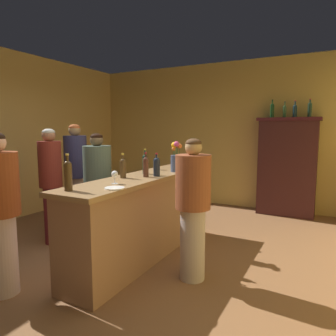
{
  "coord_description": "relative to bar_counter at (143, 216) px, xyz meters",
  "views": [
    {
      "loc": [
        2.23,
        -2.76,
        1.58
      ],
      "look_at": [
        0.55,
        0.41,
        1.12
      ],
      "focal_mm": 33.0,
      "sensor_mm": 36.0,
      "label": 1
    }
  ],
  "objects": [
    {
      "name": "wine_glass_front",
      "position": [
        0.19,
        0.9,
        0.59
      ],
      "size": [
        0.06,
        0.06,
        0.13
      ],
      "color": "white",
      "rests_on": "bar_counter"
    },
    {
      "name": "display_cabinet",
      "position": [
        1.31,
        2.84,
        0.42
      ],
      "size": [
        1.07,
        0.42,
        1.79
      ],
      "color": "#3A191A",
      "rests_on": "ground"
    },
    {
      "name": "display_bottle_midleft",
      "position": [
        1.22,
        2.84,
        1.39
      ],
      "size": [
        0.06,
        0.06,
        0.29
      ],
      "color": "#2A4A2A",
      "rests_on": "display_cabinet"
    },
    {
      "name": "display_bottle_midright",
      "position": [
        1.63,
        2.84,
        1.41
      ],
      "size": [
        0.07,
        0.07,
        0.32
      ],
      "color": "#1C3223",
      "rests_on": "display_cabinet"
    },
    {
      "name": "bar_counter",
      "position": [
        0.0,
        0.0,
        0.0
      ],
      "size": [
        0.58,
        2.52,
        1.01
      ],
      "color": "#94694B",
      "rests_on": "ground"
    },
    {
      "name": "cheese_plate",
      "position": [
        0.2,
        -0.81,
        0.51
      ],
      "size": [
        0.19,
        0.19,
        0.01
      ],
      "primitive_type": "cylinder",
      "color": "white",
      "rests_on": "bar_counter"
    },
    {
      "name": "bartender",
      "position": [
        0.77,
        -0.25,
        0.29
      ],
      "size": [
        0.37,
        0.37,
        1.48
      ],
      "rotation": [
        0.0,
        0.0,
        3.34
      ],
      "color": "#AE9E98",
      "rests_on": "ground"
    },
    {
      "name": "wine_bottle_merlot",
      "position": [
        0.08,
        -0.04,
        0.63
      ],
      "size": [
        0.07,
        0.07,
        0.29
      ],
      "color": "#4B2A1F",
      "rests_on": "bar_counter"
    },
    {
      "name": "display_bottle_center",
      "position": [
        1.39,
        2.84,
        1.4
      ],
      "size": [
        0.07,
        0.07,
        0.3
      ],
      "color": "#182E36",
      "rests_on": "display_cabinet"
    },
    {
      "name": "patron_near_entrance",
      "position": [
        -1.35,
        -0.2,
        0.37
      ],
      "size": [
        0.31,
        0.31,
        1.58
      ],
      "rotation": [
        0.0,
        0.0,
        -0.05
      ],
      "color": "maroon",
      "rests_on": "ground"
    },
    {
      "name": "wine_bottle_chardonnay",
      "position": [
        -0.11,
        -1.08,
        0.66
      ],
      "size": [
        0.07,
        0.07,
        0.34
      ],
      "color": "#422E16",
      "rests_on": "bar_counter"
    },
    {
      "name": "floor",
      "position": [
        -0.22,
        -0.36,
        -0.51
      ],
      "size": [
        8.93,
        8.93,
        0.0
      ],
      "primitive_type": "plane",
      "color": "brown",
      "rests_on": "ground"
    },
    {
      "name": "wine_bottle_syrah",
      "position": [
        0.16,
        0.06,
        0.63
      ],
      "size": [
        0.08,
        0.08,
        0.28
      ],
      "color": "#1D2532",
      "rests_on": "bar_counter"
    },
    {
      "name": "wall_back",
      "position": [
        -0.22,
        3.14,
        0.95
      ],
      "size": [
        5.45,
        0.12,
        2.92
      ],
      "primitive_type": "cube",
      "color": "tan",
      "rests_on": "ground"
    },
    {
      "name": "wine_bottle_malbec",
      "position": [
        -0.12,
        -0.23,
        0.63
      ],
      "size": [
        0.07,
        0.07,
        0.29
      ],
      "color": "#48331B",
      "rests_on": "bar_counter"
    },
    {
      "name": "flower_arrangement",
      "position": [
        0.19,
        0.53,
        0.69
      ],
      "size": [
        0.16,
        0.18,
        0.41
      ],
      "color": "#3F4C6D",
      "rests_on": "bar_counter"
    },
    {
      "name": "display_bottle_left",
      "position": [
        1.01,
        2.84,
        1.42
      ],
      "size": [
        0.07,
        0.07,
        0.33
      ],
      "color": "#153A1A",
      "rests_on": "display_cabinet"
    },
    {
      "name": "wine_glass_rear",
      "position": [
        0.04,
        -0.59,
        0.6
      ],
      "size": [
        0.07,
        0.07,
        0.14
      ],
      "color": "white",
      "rests_on": "bar_counter"
    },
    {
      "name": "wine_bottle_rose",
      "position": [
        -0.06,
        0.16,
        0.64
      ],
      "size": [
        0.07,
        0.07,
        0.32
      ],
      "color": "#1A3325",
      "rests_on": "bar_counter"
    },
    {
      "name": "wine_glass_mid",
      "position": [
        -0.14,
        0.6,
        0.62
      ],
      "size": [
        0.08,
        0.08,
        0.15
      ],
      "color": "white",
      "rests_on": "bar_counter"
    },
    {
      "name": "patron_in_grey",
      "position": [
        -1.49,
        0.41,
        0.39
      ],
      "size": [
        0.35,
        0.35,
        1.65
      ],
      "rotation": [
        0.0,
        0.0,
        -0.58
      ],
      "color": "#A29086",
      "rests_on": "ground"
    },
    {
      "name": "patron_tall",
      "position": [
        -0.84,
        0.16,
        0.31
      ],
      "size": [
        0.39,
        0.39,
        1.52
      ],
      "rotation": [
        0.0,
        0.0,
        -0.29
      ],
      "color": "#46604A",
      "rests_on": "ground"
    }
  ]
}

